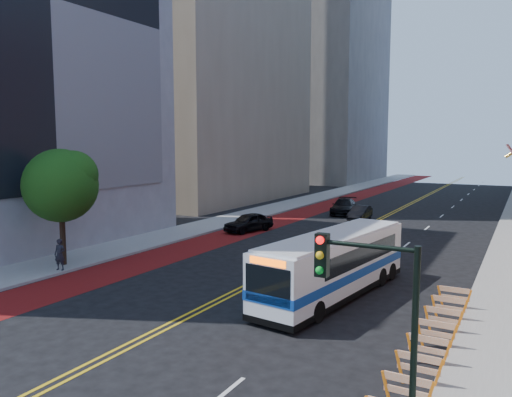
{
  "coord_description": "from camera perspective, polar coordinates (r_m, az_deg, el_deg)",
  "views": [
    {
      "loc": [
        12.15,
        -13.49,
        7.17
      ],
      "look_at": [
        0.35,
        8.0,
        4.43
      ],
      "focal_mm": 35.0,
      "sensor_mm": 36.0,
      "label": 1
    }
  ],
  "objects": [
    {
      "name": "construction_barriers",
      "position": [
        18.29,
        19.51,
        -14.8
      ],
      "size": [
        1.42,
        10.91,
        1.0
      ],
      "color": "orange",
      "rests_on": "ground"
    },
    {
      "name": "midrise_left_far",
      "position": [
        101.58,
        7.47,
        20.76
      ],
      "size": [
        20.0,
        26.0,
        65.0
      ],
      "primitive_type": "cube",
      "color": "slate",
      "rests_on": "ground"
    },
    {
      "name": "center_line_outer",
      "position": [
        45.67,
        13.23,
        -2.83
      ],
      "size": [
        0.14,
        140.0,
        0.01
      ],
      "primitive_type": "cube",
      "color": "gold",
      "rests_on": "ground"
    },
    {
      "name": "transit_bus",
      "position": [
        23.81,
        9.06,
        -7.34
      ],
      "size": [
        3.81,
        11.09,
        2.99
      ],
      "rotation": [
        0.0,
        0.0,
        -0.13
      ],
      "color": "white",
      "rests_on": "ground"
    },
    {
      "name": "bus_lane_paint",
      "position": [
        48.5,
        3.76,
        -2.14
      ],
      "size": [
        3.6,
        140.0,
        0.01
      ],
      "primitive_type": "cube",
      "color": "#630F0E",
      "rests_on": "ground"
    },
    {
      "name": "ground",
      "position": [
        19.51,
        -12.76,
        -15.35
      ],
      "size": [
        160.0,
        160.0,
        0.0
      ],
      "primitive_type": "plane",
      "color": "black",
      "rests_on": "ground"
    },
    {
      "name": "traffic_signal",
      "position": [
        10.9,
        13.05,
        -12.23
      ],
      "size": [
        2.21,
        0.34,
        5.07
      ],
      "color": "black",
      "rests_on": "sidewalk_right"
    },
    {
      "name": "street_tree",
      "position": [
        30.55,
        -21.32,
        1.7
      ],
      "size": [
        4.2,
        4.2,
        6.7
      ],
      "color": "black",
      "rests_on": "sidewalk_left"
    },
    {
      "name": "car_b",
      "position": [
        47.53,
        11.81,
        -1.63
      ],
      "size": [
        1.57,
        4.09,
        1.33
      ],
      "primitive_type": "imported",
      "rotation": [
        0.0,
        0.0,
        0.04
      ],
      "color": "black",
      "rests_on": "ground"
    },
    {
      "name": "pedestrian",
      "position": [
        29.8,
        -21.51,
        -5.97
      ],
      "size": [
        0.73,
        0.58,
        1.76
      ],
      "primitive_type": "imported",
      "rotation": [
        0.0,
        0.0,
        0.29
      ],
      "color": "black",
      "rests_on": "sidewalk_left"
    },
    {
      "name": "sidewalk_left",
      "position": [
        50.24,
        -0.27,
        -1.75
      ],
      "size": [
        4.0,
        140.0,
        0.15
      ],
      "primitive_type": "cube",
      "color": "gray",
      "rests_on": "ground"
    },
    {
      "name": "lane_dashes",
      "position": [
        52.5,
        20.46,
        -1.88
      ],
      "size": [
        0.14,
        98.2,
        0.01
      ],
      "color": "silver",
      "rests_on": "ground"
    },
    {
      "name": "car_c",
      "position": [
        51.14,
        10.0,
        -0.91
      ],
      "size": [
        3.07,
        5.63,
        1.55
      ],
      "primitive_type": "imported",
      "rotation": [
        0.0,
        0.0,
        0.18
      ],
      "color": "black",
      "rests_on": "ground"
    },
    {
      "name": "car_a",
      "position": [
        40.57,
        -0.85,
        -2.73
      ],
      "size": [
        3.01,
        4.77,
        1.51
      ],
      "primitive_type": "imported",
      "rotation": [
        0.0,
        0.0,
        -0.3
      ],
      "color": "black",
      "rests_on": "ground"
    },
    {
      "name": "center_line_inner",
      "position": [
        45.76,
        12.8,
        -2.8
      ],
      "size": [
        0.14,
        140.0,
        0.01
      ],
      "primitive_type": "cube",
      "color": "gold",
      "rests_on": "ground"
    }
  ]
}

